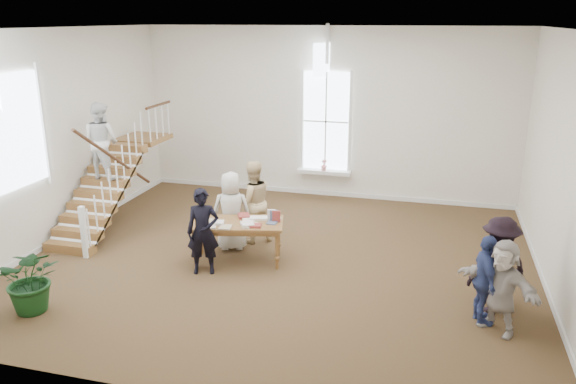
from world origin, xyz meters
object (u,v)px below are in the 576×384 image
(woman_cluster_a, at_px, (485,280))
(floor_plant, at_px, (32,279))
(elderly_woman, at_px, (231,211))
(woman_cluster_c, at_px, (502,287))
(police_officer, at_px, (203,232))
(person_yellow, at_px, (253,202))
(woman_cluster_b, at_px, (498,265))
(library_table, at_px, (238,226))
(side_chair, at_px, (495,274))

(woman_cluster_a, distance_m, floor_plant, 7.33)
(elderly_woman, bearing_deg, woman_cluster_c, 142.57)
(police_officer, bearing_deg, person_yellow, 58.58)
(elderly_woman, relative_size, woman_cluster_b, 1.01)
(library_table, relative_size, elderly_woman, 1.17)
(library_table, xyz_separation_m, floor_plant, (-2.61, -2.75, -0.18))
(woman_cluster_b, bearing_deg, woman_cluster_c, 56.95)
(library_table, distance_m, woman_cluster_a, 4.72)
(elderly_woman, bearing_deg, floor_plant, 40.26)
(floor_plant, height_order, side_chair, floor_plant)
(elderly_woman, xyz_separation_m, woman_cluster_a, (4.92, -1.83, -0.09))
(police_officer, xyz_separation_m, woman_cluster_c, (5.25, -0.78, -0.08))
(library_table, distance_m, floor_plant, 3.80)
(police_officer, distance_m, person_yellow, 1.80)
(person_yellow, bearing_deg, woman_cluster_c, 116.40)
(police_officer, xyz_separation_m, side_chair, (5.26, 0.28, -0.35))
(woman_cluster_b, bearing_deg, library_table, -42.30)
(library_table, height_order, woman_cluster_c, woman_cluster_c)
(person_yellow, height_order, side_chair, person_yellow)
(elderly_woman, height_order, side_chair, elderly_woman)
(woman_cluster_b, bearing_deg, police_officer, -34.49)
(woman_cluster_c, xyz_separation_m, floor_plant, (-7.40, -1.32, -0.18))
(library_table, xyz_separation_m, woman_cluster_a, (4.56, -1.23, -0.01))
(person_yellow, relative_size, woman_cluster_a, 1.21)
(woman_cluster_a, bearing_deg, elderly_woman, 57.96)
(woman_cluster_a, relative_size, side_chair, 1.68)
(woman_cluster_b, height_order, side_chair, woman_cluster_b)
(elderly_woman, height_order, floor_plant, elderly_woman)
(person_yellow, bearing_deg, woman_cluster_a, 117.17)
(person_yellow, distance_m, side_chair, 5.09)
(woman_cluster_a, relative_size, floor_plant, 1.29)
(police_officer, height_order, woman_cluster_c, police_officer)
(elderly_woman, height_order, person_yellow, person_yellow)
(woman_cluster_a, height_order, woman_cluster_b, woman_cluster_b)
(woman_cluster_b, bearing_deg, person_yellow, -54.25)
(woman_cluster_a, xyz_separation_m, floor_plant, (-7.17, -1.52, -0.17))
(woman_cluster_c, bearing_deg, police_officer, -149.79)
(side_chair, bearing_deg, woman_cluster_a, -98.79)
(elderly_woman, relative_size, side_chair, 1.88)
(woman_cluster_b, distance_m, floor_plant, 7.66)
(elderly_woman, xyz_separation_m, woman_cluster_b, (5.15, -1.38, -0.00))
(police_officer, distance_m, floor_plant, 3.02)
(person_yellow, relative_size, woman_cluster_b, 1.09)
(person_yellow, xyz_separation_m, side_chair, (4.86, -1.47, -0.41))
(police_officer, distance_m, elderly_woman, 1.25)
(police_officer, bearing_deg, library_table, 36.16)
(police_officer, relative_size, woman_cluster_c, 1.10)
(library_table, bearing_deg, police_officer, -138.96)
(elderly_woman, bearing_deg, woman_cluster_b, 149.08)
(library_table, distance_m, police_officer, 0.80)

